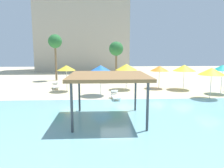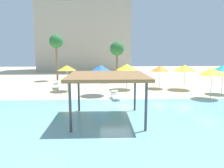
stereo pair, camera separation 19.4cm
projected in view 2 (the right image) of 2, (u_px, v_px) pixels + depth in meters
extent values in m
plane|color=beige|center=(116.00, 104.00, 17.01)|extent=(80.00, 80.00, 0.00)
cube|color=#7AB7C1|center=(121.00, 127.00, 11.82)|extent=(44.00, 13.50, 0.04)
cylinder|color=#42474C|center=(79.00, 93.00, 14.74)|extent=(0.14, 0.14, 2.63)
cylinder|color=#42474C|center=(135.00, 93.00, 14.90)|extent=(0.14, 0.14, 2.63)
cylinder|color=#42474C|center=(70.00, 108.00, 10.90)|extent=(0.14, 0.14, 2.63)
cylinder|color=#42474C|center=(146.00, 107.00, 11.06)|extent=(0.14, 0.14, 2.63)
cube|color=olive|center=(107.00, 76.00, 12.68)|extent=(4.59, 4.59, 0.18)
cylinder|color=silver|center=(127.00, 80.00, 23.29)|extent=(0.06, 0.06, 2.12)
cone|color=yellow|center=(127.00, 67.00, 23.08)|extent=(2.37, 2.37, 0.65)
cylinder|color=silver|center=(222.00, 82.00, 20.92)|extent=(0.06, 0.06, 2.27)
cone|color=teal|center=(224.00, 68.00, 20.70)|extent=(1.98, 1.98, 0.55)
cylinder|color=silver|center=(211.00, 87.00, 18.73)|extent=(0.06, 0.06, 2.11)
cone|color=yellow|center=(212.00, 71.00, 18.52)|extent=(2.27, 2.27, 0.62)
cylinder|color=silver|center=(67.00, 81.00, 22.30)|extent=(0.06, 0.06, 2.17)
cone|color=yellow|center=(67.00, 68.00, 22.09)|extent=(1.90, 1.90, 0.52)
cylinder|color=silver|center=(184.00, 80.00, 23.18)|extent=(0.06, 0.06, 2.02)
cone|color=yellow|center=(185.00, 68.00, 22.97)|extent=(2.42, 2.42, 0.67)
cylinder|color=silver|center=(101.00, 84.00, 20.25)|extent=(0.06, 0.06, 2.23)
cone|color=blue|center=(101.00, 69.00, 20.03)|extent=(2.22, 2.22, 0.61)
cylinder|color=silver|center=(160.00, 80.00, 23.94)|extent=(0.06, 0.06, 1.94)
cone|color=orange|center=(160.00, 69.00, 23.75)|extent=(2.06, 2.06, 0.57)
cylinder|color=white|center=(59.00, 89.00, 23.13)|extent=(0.05, 0.05, 0.22)
cylinder|color=white|center=(54.00, 89.00, 22.99)|extent=(0.05, 0.05, 0.22)
cylinder|color=white|center=(58.00, 87.00, 24.49)|extent=(0.05, 0.05, 0.22)
cylinder|color=white|center=(54.00, 87.00, 24.35)|extent=(0.05, 0.05, 0.22)
cube|color=white|center=(56.00, 86.00, 23.71)|extent=(1.04, 1.89, 0.10)
cube|color=white|center=(56.00, 83.00, 24.37)|extent=(0.71, 0.64, 0.40)
cylinder|color=white|center=(119.00, 100.00, 17.87)|extent=(0.05, 0.05, 0.22)
cylinder|color=white|center=(114.00, 100.00, 17.81)|extent=(0.05, 0.05, 0.22)
cylinder|color=white|center=(117.00, 96.00, 19.28)|extent=(0.05, 0.05, 0.22)
cylinder|color=white|center=(112.00, 97.00, 19.22)|extent=(0.05, 0.05, 0.22)
cube|color=white|center=(115.00, 96.00, 18.52)|extent=(0.76, 1.85, 0.10)
cube|color=white|center=(114.00, 92.00, 19.21)|extent=(0.64, 0.56, 0.40)
cylinder|color=brown|center=(117.00, 67.00, 29.01)|extent=(0.28, 0.28, 4.09)
sphere|color=#286B33|center=(117.00, 49.00, 28.64)|extent=(1.90, 1.90, 1.90)
cylinder|color=brown|center=(57.00, 62.00, 30.14)|extent=(0.28, 0.28, 5.11)
sphere|color=#286B33|center=(56.00, 41.00, 29.69)|extent=(1.90, 1.90, 1.90)
cube|color=#B2A893|center=(85.00, 20.00, 44.54)|extent=(18.37, 8.83, 20.95)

